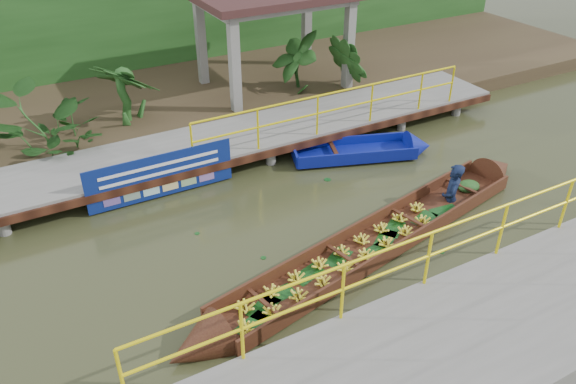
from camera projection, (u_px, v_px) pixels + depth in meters
ground at (289, 232)px, 11.29m from camera, size 80.00×80.00×0.00m
land_strip at (167, 97)px, 16.75m from camera, size 30.00×8.00×0.45m
far_dock at (221, 143)px, 13.60m from camera, size 16.00×2.06×1.66m
near_dock at (482, 341)px, 8.42m from camera, size 18.00×2.40×1.73m
pavilion at (274, 4)px, 15.72m from camera, size 4.40×3.00×3.00m
foliage_backdrop at (135, 17)px, 17.67m from camera, size 30.00×0.80×4.00m
vendor_boat at (390, 229)px, 10.97m from camera, size 9.29×2.82×2.08m
moored_blue_boat at (386, 150)px, 14.01m from camera, size 3.61×1.99×0.84m
blue_banner at (161, 175)px, 12.11m from camera, size 3.25×0.04×1.02m
tropical_plants at (123, 99)px, 13.83m from camera, size 14.36×1.36×1.69m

